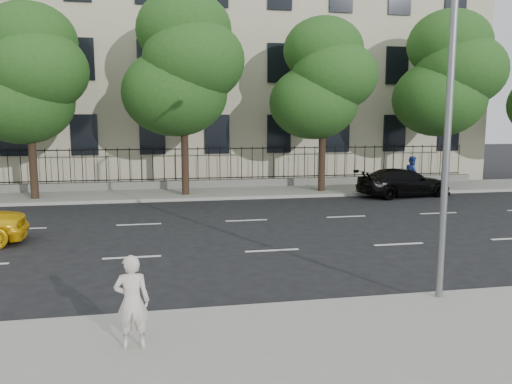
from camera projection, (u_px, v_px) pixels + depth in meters
ground at (294, 277)px, 12.19m from camera, size 120.00×120.00×0.00m
near_sidewalk at (356, 346)px, 8.29m from camera, size 60.00×4.00×0.15m
far_sidewalk at (224, 192)px, 25.80m from camera, size 60.00×4.00×0.15m
lane_markings at (258, 233)px, 16.81m from camera, size 49.60×4.62×0.01m
masonry_building at (206, 41)px, 33.22m from camera, size 34.60×12.11×18.50m
iron_fence at (220, 178)px, 27.37m from camera, size 30.00×0.50×2.20m
street_light at (437, 53)px, 10.20m from camera, size 0.25×3.32×8.05m
tree_b at (29, 75)px, 22.71m from camera, size 5.53×5.12×8.97m
tree_c at (184, 65)px, 23.91m from camera, size 5.89×5.50×9.80m
tree_d at (323, 79)px, 25.28m from camera, size 5.34×4.94×8.84m
tree_e at (449, 74)px, 26.51m from camera, size 5.71×5.31×9.46m
black_sedan at (404, 183)px, 24.88m from camera, size 5.04×2.59×1.40m
woman_near at (132, 302)px, 7.97m from camera, size 0.57×0.39×1.54m
pedestrian_far at (412, 173)px, 25.87m from camera, size 0.88×1.02×1.79m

